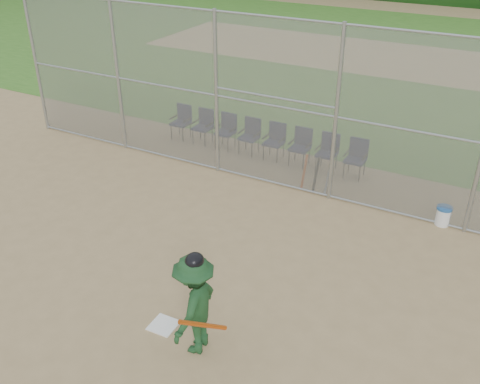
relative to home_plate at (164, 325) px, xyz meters
The scene contains 16 objects.
ground 0.35m from the home_plate, 108.66° to the left, with size 100.00×100.00×0.00m, color tan.
grass_strip 18.33m from the home_plate, 90.35° to the left, with size 100.00×100.00×0.00m, color #376C20.
dirt_patch_far 18.33m from the home_plate, 90.35° to the left, with size 24.00×24.00×0.00m, color tan.
backstop_fence 5.71m from the home_plate, 91.19° to the left, with size 16.09×0.09×4.00m.
home_plate is the anchor object (origin of this frame).
batter_at_plate 1.13m from the home_plate, 10.36° to the right, with size 0.98×1.32×1.78m.
water_cooler 6.39m from the home_plate, 57.61° to the left, with size 0.33×0.33×0.42m.
spare_bats 5.57m from the home_plate, 85.23° to the left, with size 0.66×0.38×0.83m.
chair_0 7.84m from the home_plate, 121.88° to the left, with size 0.54×0.52×0.96m, color #0F1437, non-canonical shape.
chair_1 7.47m from the home_plate, 117.04° to the left, with size 0.54×0.52×0.96m, color #0F1437, non-canonical shape.
chair_2 7.17m from the home_plate, 111.74° to the left, with size 0.54×0.52×0.96m, color #0F1437, non-canonical shape.
chair_3 6.93m from the home_plate, 106.03° to the left, with size 0.54×0.52×0.96m, color #0F1437, non-canonical shape.
chair_4 6.76m from the home_plate, 99.97° to the left, with size 0.54×0.52×0.96m, color #0F1437, non-canonical shape.
chair_5 6.67m from the home_plate, 93.67° to the left, with size 0.54×0.52×0.96m, color #0F1437, non-canonical shape.
chair_6 6.67m from the home_plate, 87.29° to the left, with size 0.54×0.52×0.96m, color #0F1437, non-canonical shape.
chair_7 6.74m from the home_plate, 80.97° to the left, with size 0.54×0.52×0.96m, color #0F1437, non-canonical shape.
Camera 1 is at (4.36, -5.53, 6.13)m, focal length 40.00 mm.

